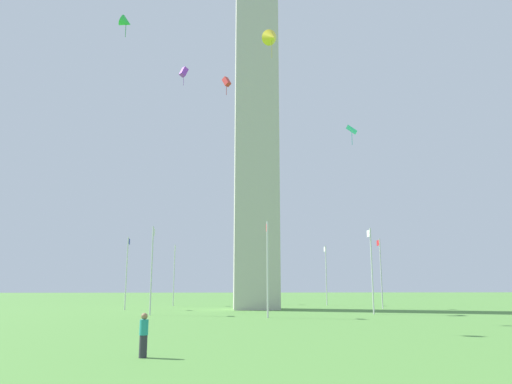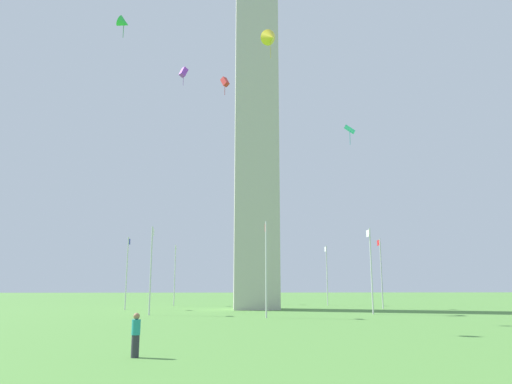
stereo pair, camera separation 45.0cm
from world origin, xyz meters
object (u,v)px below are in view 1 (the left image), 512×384
Objects in this scene: flagpole_ne at (174,272)px; flagpole_e at (127,269)px; kite_green_delta at (126,22)px; flagpole_nw at (326,272)px; flagpole_sw at (372,266)px; kite_cyan_diamond at (352,130)px; flagpole_se at (152,266)px; kite_purple_box at (184,72)px; flagpole_n at (249,273)px; person_teal_shirt at (144,335)px; flagpole_s at (267,264)px; kite_red_box at (227,82)px; obelisk_monument at (256,115)px; kite_yellow_delta at (272,37)px; flagpole_w at (381,270)px.

flagpole_ne and flagpole_e have the same top height.
kite_green_delta reaches higher than flagpole_e.
kite_green_delta is at bearing 146.79° from flagpole_nw.
flagpole_sw is at bearing 180.00° from flagpole_nw.
flagpole_se is at bearing 57.82° from kite_cyan_diamond.
kite_purple_box is (-14.19, -1.77, 21.78)m from flagpole_ne.
flagpole_ne and flagpole_sw have the same top height.
flagpole_se is 1.00× the size of flagpole_sw.
flagpole_n reaches higher than person_teal_shirt.
flagpole_n is at bearing -22.50° from flagpole_se.
flagpole_s is 5.41× the size of kite_cyan_diamond.
flagpole_s is (-4.21, -10.17, 0.00)m from flagpole_se.
flagpole_s is 3.61× the size of kite_purple_box.
flagpole_s is 4.93× the size of kite_red_box.
flagpole_e is at bearing 32.76° from kite_red_box.
kite_purple_box is at bearing -16.05° from flagpole_se.
kite_yellow_delta is (-14.15, -0.50, 2.37)m from obelisk_monument.
kite_green_delta is at bearing 176.00° from flagpole_se.
flagpole_sw is at bearing -112.50° from flagpole_e.
flagpole_e is 1.00× the size of flagpole_w.
flagpole_se is at bearing 163.95° from kite_purple_box.
flagpole_nw is (20.34, -0.00, 0.00)m from flagpole_sw.
flagpole_w is (-10.17, -24.55, 0.00)m from flagpole_ne.
kite_purple_box reaches higher than kite_yellow_delta.
flagpole_se is 4.98× the size of person_teal_shirt.
kite_purple_box is at bearing -8.18° from kite_green_delta.
kite_yellow_delta is (6.10, 5.45, 10.86)m from kite_cyan_diamond.
obelisk_monument reaches higher than flagpole_w.
kite_yellow_delta reaches higher than flagpole_w.
obelisk_monument is 23.31m from flagpole_e.
kite_red_box reaches higher than flagpole_sw.
flagpole_se reaches higher than person_teal_shirt.
kite_cyan_diamond is (-5.94, -5.95, 9.86)m from flagpole_s.
person_teal_shirt is at bearing -167.86° from flagpole_e.
kite_cyan_diamond reaches higher than person_teal_shirt.
flagpole_s is at bearing 157.50° from flagpole_nw.
flagpole_ne and flagpole_w have the same top height.
obelisk_monument is 9.90m from kite_purple_box.
kite_cyan_diamond is at bearing -122.18° from flagpole_se.
person_teal_shirt is at bearing 162.17° from kite_yellow_delta.
kite_red_box is (-16.66, 3.62, -3.23)m from obelisk_monument.
kite_purple_box reaches higher than flagpole_w.
kite_red_box is at bearing -135.02° from flagpole_se.
kite_cyan_diamond is at bearing -110.56° from kite_red_box.
flagpole_s is at bearing -54.69° from kite_green_delta.
flagpole_sw is (-10.11, -10.17, -18.35)m from obelisk_monument.
flagpole_s is 1.00× the size of flagpole_sw.
flagpole_n is 1.00× the size of flagpole_sw.
flagpole_nw is at bearing -21.63° from kite_yellow_delta.
flagpole_ne is 28.76m from flagpole_sw.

